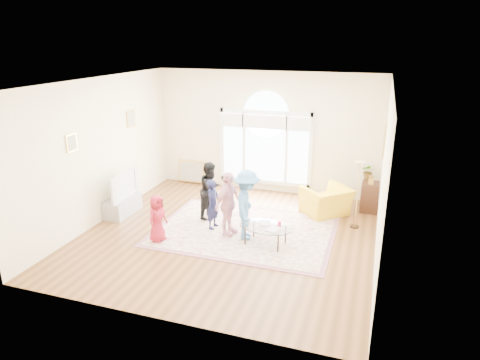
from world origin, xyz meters
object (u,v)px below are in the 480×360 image
(area_rug, at_px, (245,231))
(armchair, at_px, (326,201))
(television, at_px, (121,185))
(tv_console, at_px, (123,206))
(coffee_table, at_px, (266,227))

(area_rug, height_order, armchair, armchair)
(television, xyz_separation_m, armchair, (4.57, 1.50, -0.40))
(area_rug, bearing_deg, tv_console, 179.94)
(tv_console, distance_m, coffee_table, 3.66)
(area_rug, relative_size, tv_console, 3.60)
(television, height_order, armchair, television)
(area_rug, distance_m, armchair, 2.18)
(television, height_order, coffee_table, television)
(armchair, bearing_deg, coffee_table, 20.24)
(area_rug, bearing_deg, armchair, 44.31)
(area_rug, height_order, television, television)
(tv_console, distance_m, armchair, 4.82)
(coffee_table, bearing_deg, television, -179.12)
(area_rug, relative_size, television, 3.32)
(television, distance_m, coffee_table, 3.66)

